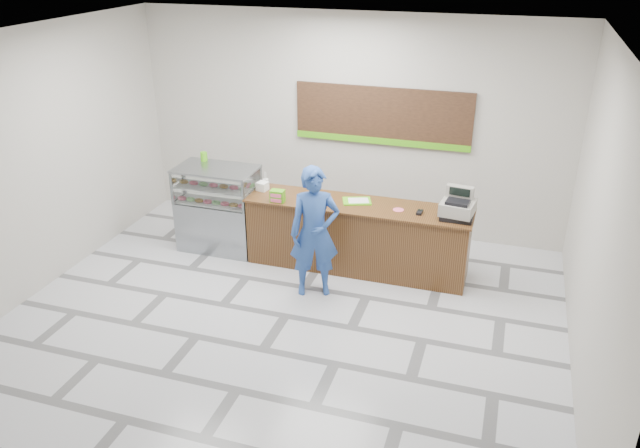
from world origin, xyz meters
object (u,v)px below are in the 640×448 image
(serving_tray, at_px, (357,201))
(customer, at_px, (315,232))
(display_case, at_px, (218,208))
(sales_counter, at_px, (357,236))
(cash_register, at_px, (458,207))

(serving_tray, distance_m, customer, 0.99)
(display_case, bearing_deg, serving_tray, 1.93)
(display_case, xyz_separation_m, serving_tray, (2.19, 0.07, 0.36))
(sales_counter, height_order, customer, customer)
(display_case, relative_size, customer, 0.73)
(sales_counter, relative_size, serving_tray, 6.89)
(cash_register, xyz_separation_m, customer, (-1.77, -0.81, -0.27))
(customer, bearing_deg, serving_tray, 48.05)
(display_case, distance_m, customer, 2.04)
(cash_register, distance_m, customer, 1.97)
(sales_counter, bearing_deg, display_case, -179.99)
(sales_counter, distance_m, cash_register, 1.55)
(display_case, distance_m, serving_tray, 2.22)
(display_case, xyz_separation_m, cash_register, (3.61, -0.03, 0.51))
(serving_tray, bearing_deg, cash_register, -23.72)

